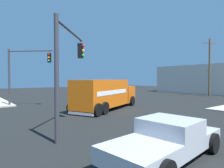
# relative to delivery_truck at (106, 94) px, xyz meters

# --- Properties ---
(ground_plane) EXTENTS (100.00, 100.00, 0.00)m
(ground_plane) POSITION_rel_delivery_truck_xyz_m (-0.58, 0.32, -1.45)
(ground_plane) COLOR black
(delivery_truck) EXTENTS (5.79, 8.68, 2.75)m
(delivery_truck) POSITION_rel_delivery_truck_xyz_m (0.00, 0.00, 0.00)
(delivery_truck) COLOR orange
(delivery_truck) RESTS_ON ground
(traffic_light_primary) EXTENTS (3.58, 3.28, 5.63)m
(traffic_light_primary) POSITION_rel_delivery_truck_xyz_m (5.30, -6.25, 2.30)
(traffic_light_primary) COLOR #38383D
(traffic_light_primary) RESTS_ON ground
(traffic_light_secondary) EXTENTS (3.40, 3.56, 5.81)m
(traffic_light_secondary) POSITION_rel_delivery_truck_xyz_m (-6.84, -5.54, 2.55)
(traffic_light_secondary) COLOR #38383D
(traffic_light_secondary) RESTS_ON sidewalk_corner_near
(pickup_silver) EXTENTS (2.69, 5.38, 1.38)m
(pickup_silver) POSITION_rel_delivery_truck_xyz_m (10.35, -4.80, -0.72)
(pickup_silver) COLOR #B7BABF
(pickup_silver) RESTS_ON ground
(utility_pole) EXTENTS (1.14, 2.00, 9.32)m
(utility_pole) POSITION_rel_delivery_truck_xyz_m (-0.52, 21.21, 3.36)
(utility_pole) COLOR brown
(utility_pole) RESTS_ON ground
(building_backdrop) EXTENTS (17.41, 6.00, 5.49)m
(building_backdrop) POSITION_rel_delivery_truck_xyz_m (-4.47, 26.59, 1.29)
(building_backdrop) COLOR beige
(building_backdrop) RESTS_ON ground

